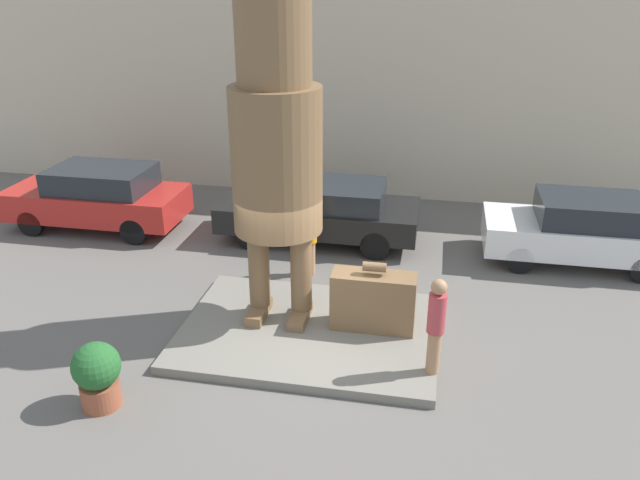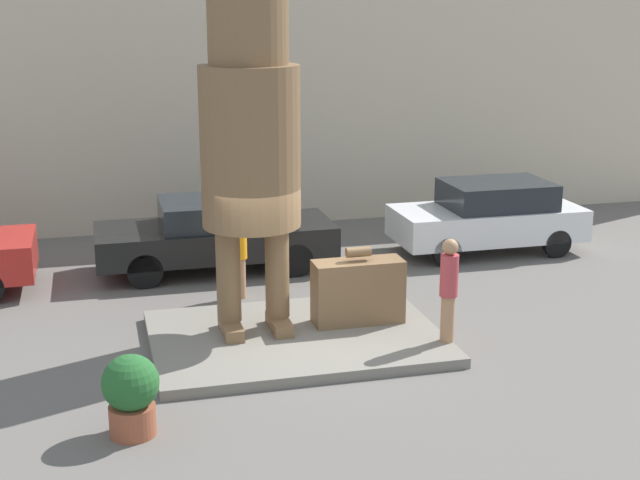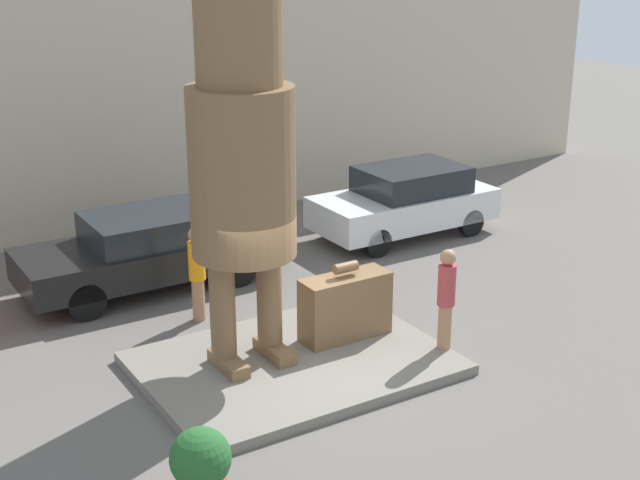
# 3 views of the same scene
# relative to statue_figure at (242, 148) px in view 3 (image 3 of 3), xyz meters

# --- Properties ---
(ground_plane) EXTENTS (60.00, 60.00, 0.00)m
(ground_plane) POSITION_rel_statue_figure_xyz_m (0.61, -0.35, -3.50)
(ground_plane) COLOR #605B56
(pedestal) EXTENTS (4.58, 3.35, 0.16)m
(pedestal) POSITION_rel_statue_figure_xyz_m (0.61, -0.35, -3.42)
(pedestal) COLOR slate
(pedestal) RESTS_ON ground_plane
(building_backdrop) EXTENTS (28.00, 0.60, 6.86)m
(building_backdrop) POSITION_rel_statue_figure_xyz_m (0.61, 7.65, -0.07)
(building_backdrop) COLOR beige
(building_backdrop) RESTS_ON ground_plane
(statue_figure) EXTENTS (1.54, 1.54, 5.71)m
(statue_figure) POSITION_rel_statue_figure_xyz_m (0.00, 0.00, 0.00)
(statue_figure) COLOR brown
(statue_figure) RESTS_ON pedestal
(giant_suitcase) EXTENTS (1.48, 0.55, 1.28)m
(giant_suitcase) POSITION_rel_statue_figure_xyz_m (1.72, -0.10, -2.80)
(giant_suitcase) COLOR brown
(giant_suitcase) RESTS_ON pedestal
(tourist) EXTENTS (0.28, 0.28, 1.66)m
(tourist) POSITION_rel_statue_figure_xyz_m (2.82, -1.27, -2.43)
(tourist) COLOR #A87A56
(tourist) RESTS_ON pedestal
(parked_car_black) EXTENTS (4.74, 1.88, 1.46)m
(parked_car_black) POSITION_rel_statue_figure_xyz_m (0.01, 3.94, -2.71)
(parked_car_black) COLOR black
(parked_car_black) RESTS_ON ground_plane
(parked_car_white) EXTENTS (4.05, 1.80, 1.54)m
(parked_car_white) POSITION_rel_statue_figure_xyz_m (5.89, 3.83, -2.70)
(parked_car_white) COLOR silver
(parked_car_white) RESTS_ON ground_plane
(planter_pot) EXTENTS (0.72, 0.72, 1.07)m
(planter_pot) POSITION_rel_statue_figure_xyz_m (-2.08, -2.87, -2.93)
(planter_pot) COLOR brown
(planter_pot) RESTS_ON ground_plane
(worker_hivis) EXTENTS (0.29, 0.29, 1.69)m
(worker_hivis) POSITION_rel_statue_figure_xyz_m (0.12, 2.07, -2.58)
(worker_hivis) COLOR #A87A56
(worker_hivis) RESTS_ON ground_plane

